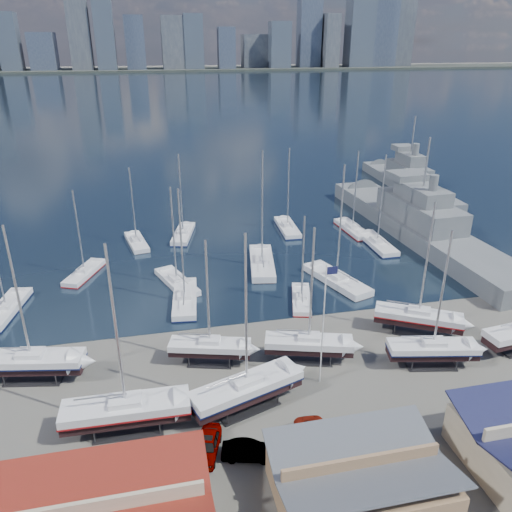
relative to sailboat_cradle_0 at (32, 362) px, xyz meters
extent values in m
plane|color=#605E59|center=(25.65, -4.08, -2.08)|extent=(1400.00, 1400.00, 0.00)
cube|color=#1A2A3D|center=(25.65, 305.92, -2.23)|extent=(1400.00, 600.00, 0.40)
cube|color=#2D332D|center=(25.65, 565.92, -0.98)|extent=(1400.00, 80.00, 2.20)
cube|color=#3D4756|center=(-116.32, 558.23, 28.10)|extent=(19.55, 21.83, 55.97)
cube|color=#475166|center=(-85.54, 564.50, 18.69)|extent=(26.03, 30.49, 37.14)
cube|color=#595E66|center=(-45.31, 552.87, 43.93)|extent=(21.60, 16.58, 87.63)
cube|color=#3D4756|center=(-19.73, 554.30, 33.92)|extent=(19.42, 28.42, 67.60)
cube|color=#475166|center=(10.65, 557.51, 27.16)|extent=(20.24, 23.80, 54.09)
cube|color=#595E66|center=(51.43, 554.25, 27.12)|extent=(24.62, 19.72, 54.00)
cube|color=#3D4756|center=(73.29, 552.47, 28.10)|extent=(20.75, 17.93, 55.97)
cube|color=#475166|center=(109.75, 550.79, 21.63)|extent=(18.36, 16.25, 43.03)
cube|color=#595E66|center=(145.89, 569.70, 17.96)|extent=(28.49, 22.03, 35.69)
cube|color=#3D4756|center=(171.37, 551.92, 24.67)|extent=(23.34, 17.87, 49.11)
cube|color=#475166|center=(210.63, 566.76, 38.10)|extent=(25.35, 19.79, 75.95)
cube|color=#595E66|center=(234.04, 560.25, 28.95)|extent=(17.00, 27.45, 57.67)
cube|color=#3D4756|center=(271.19, 560.17, 53.14)|extent=(29.28, 24.05, 106.04)
cube|color=#475166|center=(303.19, 569.63, 37.32)|extent=(30.82, 28.37, 74.41)
cube|color=#595E66|center=(333.04, 571.46, 38.86)|extent=(21.74, 17.03, 77.48)
cube|color=maroon|center=(7.65, -20.08, 1.72)|extent=(14.70, 9.45, 1.41)
cube|color=#8C6B4C|center=(25.65, -20.08, -0.58)|extent=(12.00, 8.00, 3.00)
cube|color=#52565E|center=(25.65, -20.08, 1.45)|extent=(12.60, 8.40, 1.27)
cube|color=#2D2D33|center=(0.00, 0.00, -2.00)|extent=(5.85, 3.48, 0.16)
cube|color=black|center=(0.00, 0.00, -0.48)|extent=(10.22, 4.18, 0.80)
cube|color=silver|center=(0.00, 0.00, 0.31)|extent=(10.30, 4.59, 0.80)
cube|color=#0C153E|center=(0.00, 0.00, -0.05)|extent=(10.40, 4.64, 0.16)
cube|color=silver|center=(0.00, 0.00, 0.96)|extent=(2.76, 2.11, 0.50)
cylinder|color=#B2B2B7|center=(0.00, 0.00, 7.43)|extent=(0.22, 0.22, 13.44)
cube|color=#2D2D33|center=(9.16, -9.20, -2.00)|extent=(5.94, 2.84, 0.16)
cube|color=black|center=(9.16, -9.20, -0.45)|extent=(10.74, 2.81, 0.85)
cube|color=silver|center=(9.16, -9.20, 0.40)|extent=(10.75, 3.26, 0.85)
cube|color=maroon|center=(9.16, -9.20, 0.01)|extent=(10.86, 3.29, 0.17)
cube|color=silver|center=(9.16, -9.20, 1.08)|extent=(2.72, 1.86, 0.50)
cylinder|color=#B2B2B7|center=(9.16, -9.20, 8.04)|extent=(0.22, 0.22, 14.42)
cube|color=#2D2D33|center=(17.35, -1.03, -2.00)|extent=(4.98, 3.27, 0.16)
cube|color=black|center=(17.35, -1.03, -0.55)|extent=(8.55, 4.18, 0.67)
cube|color=silver|center=(17.35, -1.03, 0.12)|extent=(8.64, 4.52, 0.67)
cube|color=silver|center=(17.35, -1.03, 0.70)|extent=(2.38, 1.91, 0.50)
cylinder|color=#B2B2B7|center=(17.35, -1.03, 6.07)|extent=(0.22, 0.22, 11.24)
cube|color=#2D2D33|center=(19.69, -8.58, -2.00)|extent=(6.32, 4.38, 0.16)
cube|color=black|center=(19.69, -8.58, -0.46)|extent=(10.75, 5.78, 0.84)
cube|color=silver|center=(19.69, -8.58, 0.38)|extent=(10.89, 6.19, 0.84)
cube|color=#0C153E|center=(19.69, -8.58, -0.01)|extent=(11.00, 6.26, 0.17)
cube|color=silver|center=(19.69, -8.58, 1.05)|extent=(3.06, 2.52, 0.50)
cylinder|color=#B2B2B7|center=(19.69, -8.58, 7.89)|extent=(0.22, 0.22, 14.18)
cube|color=#2D2D33|center=(27.42, -2.75, -2.00)|extent=(5.41, 3.61, 0.16)
cube|color=black|center=(27.42, -2.75, -0.52)|extent=(9.27, 4.65, 0.72)
cube|color=silver|center=(27.42, -2.75, 0.20)|extent=(9.38, 5.01, 0.72)
cube|color=silver|center=(27.42, -2.75, 0.81)|extent=(2.60, 2.10, 0.50)
cylinder|color=#B2B2B7|center=(27.42, -2.75, 6.66)|extent=(0.22, 0.22, 12.20)
cube|color=#2D2D33|center=(39.49, -6.35, -2.00)|extent=(5.32, 3.22, 0.16)
cube|color=black|center=(39.49, -6.35, -0.52)|extent=(9.28, 3.91, 0.72)
cube|color=silver|center=(39.49, -6.35, 0.20)|extent=(9.36, 4.28, 0.72)
cube|color=#0C153E|center=(39.49, -6.35, -0.13)|extent=(9.45, 4.32, 0.14)
cube|color=silver|center=(39.49, -6.35, 0.81)|extent=(2.52, 1.94, 0.50)
cylinder|color=#B2B2B7|center=(39.49, -6.35, 6.66)|extent=(0.22, 0.22, 12.20)
cube|color=#2D2D33|center=(41.21, -0.35, -2.00)|extent=(5.78, 4.73, 0.16)
cube|color=black|center=(41.21, -0.35, -0.50)|extent=(9.45, 6.77, 0.77)
cube|color=silver|center=(41.21, -0.35, 0.27)|extent=(9.65, 7.12, 0.77)
cube|color=maroon|center=(41.21, -0.35, -0.08)|extent=(9.75, 7.19, 0.15)
cube|color=silver|center=(41.21, -0.35, 0.90)|extent=(2.88, 2.59, 0.50)
cylinder|color=#B2B2B7|center=(41.21, -0.35, 7.13)|extent=(0.22, 0.22, 12.95)
cube|color=black|center=(-5.83, 14.80, -2.35)|extent=(4.10, 10.27, 0.80)
cube|color=silver|center=(-5.83, 14.80, -1.55)|extent=(4.51, 10.35, 0.80)
cube|color=#0C153E|center=(-5.83, 14.80, -1.92)|extent=(4.56, 10.45, 0.16)
cube|color=silver|center=(-5.83, 14.80, -0.90)|extent=(2.09, 2.76, 0.50)
cube|color=black|center=(2.59, 23.84, -2.31)|extent=(5.29, 8.82, 0.70)
cube|color=silver|center=(2.59, 23.84, -1.61)|extent=(5.62, 8.96, 0.70)
cube|color=maroon|center=(2.59, 23.84, -1.93)|extent=(5.68, 9.05, 0.14)
cube|color=silver|center=(2.59, 23.84, -1.02)|extent=(2.19, 2.57, 0.50)
cylinder|color=#B2B2B7|center=(2.59, 23.84, 4.60)|extent=(0.22, 0.22, 11.74)
cube|color=black|center=(9.85, 34.29, -2.32)|extent=(3.81, 9.14, 0.71)
cube|color=silver|center=(9.85, 34.29, -1.60)|extent=(4.17, 9.22, 0.71)
cube|color=silver|center=(9.85, 34.29, -1.00)|extent=(1.90, 2.47, 0.50)
cylinder|color=#B2B2B7|center=(9.85, 34.29, 4.76)|extent=(0.22, 0.22, 12.02)
cube|color=black|center=(15.90, 12.74, -2.37)|extent=(3.59, 10.64, 0.83)
cube|color=silver|center=(15.90, 12.74, -1.53)|extent=(4.03, 10.69, 0.83)
cube|color=#0C153E|center=(15.90, 12.74, -1.92)|extent=(4.07, 10.79, 0.17)
cube|color=silver|center=(15.90, 12.74, -0.86)|extent=(2.02, 2.78, 0.50)
cylinder|color=#B2B2B7|center=(15.90, 12.74, 5.93)|extent=(0.22, 0.22, 14.08)
cube|color=black|center=(15.24, 17.92, -2.34)|extent=(5.42, 9.82, 0.77)
cube|color=silver|center=(15.24, 17.92, -1.57)|extent=(5.80, 9.96, 0.77)
cube|color=silver|center=(15.24, 17.92, -0.94)|extent=(2.34, 2.81, 0.50)
cylinder|color=#B2B2B7|center=(15.24, 17.92, 5.30)|extent=(0.22, 0.22, 12.98)
cube|color=black|center=(17.65, 36.29, -2.35)|extent=(4.64, 10.10, 0.79)
cube|color=silver|center=(17.65, 36.29, -1.56)|extent=(5.04, 10.20, 0.79)
cube|color=#0C153E|center=(17.65, 36.29, -1.92)|extent=(5.09, 10.30, 0.16)
cube|color=silver|center=(17.65, 36.29, -0.92)|extent=(2.19, 2.78, 0.50)
cylinder|color=#B2B2B7|center=(17.65, 36.29, 5.46)|extent=(0.22, 0.22, 13.26)
cube|color=black|center=(30.51, 9.60, -2.29)|extent=(3.97, 8.28, 0.64)
cube|color=silver|center=(30.51, 9.60, -1.65)|extent=(4.29, 8.37, 0.64)
cube|color=maroon|center=(30.51, 9.60, -1.94)|extent=(4.34, 8.46, 0.13)
cube|color=silver|center=(30.51, 9.60, -1.07)|extent=(1.84, 2.30, 0.50)
cylinder|color=#B2B2B7|center=(30.51, 9.60, 4.12)|extent=(0.22, 0.22, 10.88)
cube|color=black|center=(28.04, 21.40, -2.41)|extent=(4.88, 12.26, 0.96)
cube|color=silver|center=(28.04, 21.40, -1.46)|extent=(5.38, 12.34, 0.96)
cube|color=silver|center=(28.04, 21.40, -0.73)|extent=(2.50, 3.29, 0.50)
cylinder|color=#B2B2B7|center=(28.04, 21.40, 7.08)|extent=(0.22, 0.22, 16.12)
cube|color=black|center=(35.93, 35.54, -2.35)|extent=(2.92, 10.19, 0.81)
cube|color=silver|center=(35.93, 35.54, -1.55)|extent=(3.35, 10.21, 0.81)
cube|color=#0C153E|center=(35.93, 35.54, -1.92)|extent=(3.38, 10.31, 0.16)
cube|color=silver|center=(35.93, 35.54, -0.90)|extent=(1.82, 2.60, 0.50)
cylinder|color=#B2B2B7|center=(35.93, 35.54, 5.66)|extent=(0.22, 0.22, 13.60)
cube|color=black|center=(36.84, 13.73, -2.40)|extent=(6.28, 11.80, 0.92)
cube|color=silver|center=(36.84, 13.73, -1.48)|extent=(6.74, 11.95, 0.92)
cube|color=silver|center=(36.84, 13.73, -0.77)|extent=(2.76, 3.35, 0.50)
cylinder|color=#B2B2B7|center=(36.84, 13.73, 6.76)|extent=(0.22, 0.22, 15.56)
cube|color=black|center=(48.21, 25.09, -2.37)|extent=(2.54, 10.42, 0.83)
cube|color=silver|center=(48.21, 25.09, -1.53)|extent=(2.97, 10.42, 0.83)
cube|color=#0C153E|center=(48.21, 25.09, -1.92)|extent=(3.00, 10.53, 0.17)
cube|color=silver|center=(48.21, 25.09, -0.87)|extent=(1.76, 2.61, 0.50)
cylinder|color=#B2B2B7|center=(48.21, 25.09, 5.91)|extent=(0.22, 0.22, 14.05)
cube|color=black|center=(46.93, 32.46, -2.35)|extent=(2.92, 9.95, 0.79)
cube|color=silver|center=(46.93, 32.46, -1.56)|extent=(3.33, 9.97, 0.79)
cube|color=maroon|center=(46.93, 32.46, -1.92)|extent=(3.37, 10.07, 0.16)
cube|color=silver|center=(46.93, 32.46, -0.92)|extent=(1.79, 2.55, 0.50)
cylinder|color=#B2B2B7|center=(46.93, 32.46, 5.47)|extent=(0.22, 0.22, 13.27)
cube|color=slate|center=(56.87, 27.85, -1.57)|extent=(10.50, 52.00, 4.65)
cube|color=slate|center=(56.87, 27.85, 2.56)|extent=(7.39, 18.36, 3.60)
cube|color=slate|center=(56.87, 27.85, 5.56)|extent=(5.41, 10.54, 2.40)
cube|color=slate|center=(56.65, 33.01, 7.26)|extent=(6.01, 5.42, 1.20)
cylinder|color=#B2B2B7|center=(56.87, 27.85, 10.76)|extent=(0.30, 0.30, 8.00)
cube|color=slate|center=(69.51, 55.33, -1.69)|extent=(7.56, 38.71, 3.47)
cube|color=slate|center=(69.51, 55.33, 1.85)|extent=(5.42, 13.65, 3.60)
cube|color=slate|center=(69.51, 55.33, 4.85)|extent=(3.98, 7.83, 2.40)
cube|color=slate|center=(69.65, 59.18, 6.55)|extent=(4.45, 4.01, 1.20)
cylinder|color=#B2B2B7|center=(69.51, 55.33, 10.05)|extent=(0.30, 0.30, 8.00)
imported|color=gray|center=(15.48, -13.25, -1.30)|extent=(3.21, 4.95, 1.57)
imported|color=gray|center=(18.63, -14.52, -1.37)|extent=(4.58, 2.54, 1.43)
imported|color=gray|center=(24.15, -14.74, -1.31)|extent=(2.91, 5.72, 1.55)
imported|color=gray|center=(28.90, -15.84, -1.40)|extent=(2.91, 4.99, 1.36)
cylinder|color=white|center=(27.44, -6.43, 4.25)|extent=(0.12, 0.12, 12.66)
cube|color=#13163E|center=(27.96, -6.43, 9.94)|extent=(1.05, 0.05, 0.74)
camera|label=1|loc=(12.68, -44.33, 28.76)|focal=35.00mm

